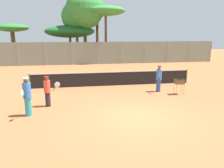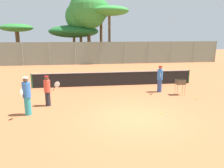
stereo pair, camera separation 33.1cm
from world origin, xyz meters
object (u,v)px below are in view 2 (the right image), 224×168
Objects in this scene: player_white_outfit at (48,90)px; player_yellow_shirt at (27,96)px; tennis_net at (114,78)px; player_red_cap at (160,79)px; parked_car at (147,55)px; ball_cart at (180,83)px.

player_white_outfit is 1.49m from player_yellow_shirt.
tennis_net is 3.56m from player_red_cap.
parked_car is at bearing 157.93° from player_yellow_shirt.
player_red_cap reaches higher than parked_car.
player_red_cap is at bearing -38.84° from tennis_net.
player_yellow_shirt is at bearing -132.80° from tennis_net.
player_yellow_shirt is 24.97m from parked_car.
player_red_cap is 19.03m from parked_car.
player_red_cap is 1.78× the size of ball_cart.
player_white_outfit is (-4.23, -4.14, 0.30)m from tennis_net.
player_white_outfit reaches higher than tennis_net.
player_red_cap is at bearing 9.65° from player_white_outfit.
tennis_net is at bearing 141.34° from ball_cart.
parked_car is at bearing 54.37° from player_white_outfit.
player_yellow_shirt reaches higher than player_white_outfit.
ball_cart is (8.06, 1.08, -0.10)m from player_white_outfit.
ball_cart is at bearing 70.28° from player_red_cap.
player_yellow_shirt is 9.14m from ball_cart.
tennis_net is at bearing -110.38° from player_red_cap.
tennis_net is 6.81× the size of player_red_cap.
tennis_net is at bearing 145.16° from player_yellow_shirt.
player_yellow_shirt is (-5.01, -5.40, 0.41)m from tennis_net.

